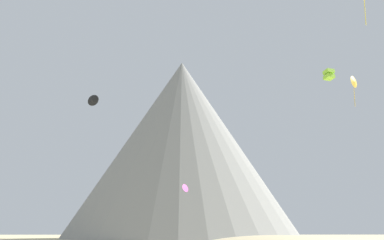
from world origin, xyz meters
name	(u,v)px	position (x,y,z in m)	size (l,w,h in m)	color
rock_massif	(177,150)	(-5.26, 94.35, 22.95)	(72.55, 72.55, 47.69)	gray
kite_magenta_low	(185,188)	(-3.66, 56.93, 9.53)	(1.51, 1.56, 1.50)	#D1339E
kite_black_mid	(93,100)	(-19.30, 46.58, 23.28)	(2.09, 1.18, 2.02)	black
kite_lime_mid	(329,75)	(13.83, 25.71, 20.93)	(1.37, 1.41, 1.28)	#8CD133
kite_gold_mid	(354,82)	(23.73, 42.66, 25.56)	(1.78, 1.69, 5.20)	gold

